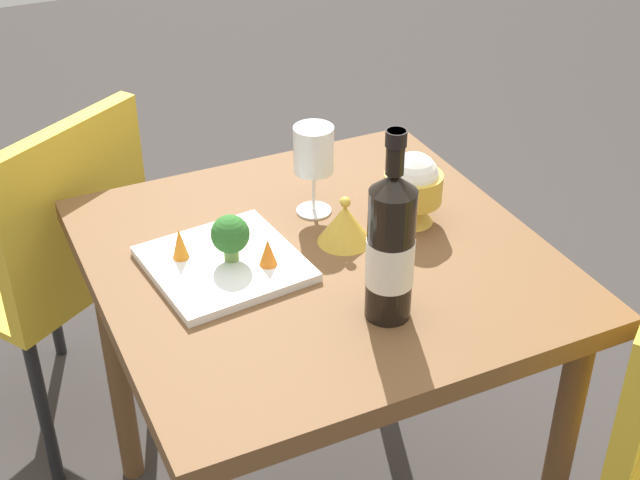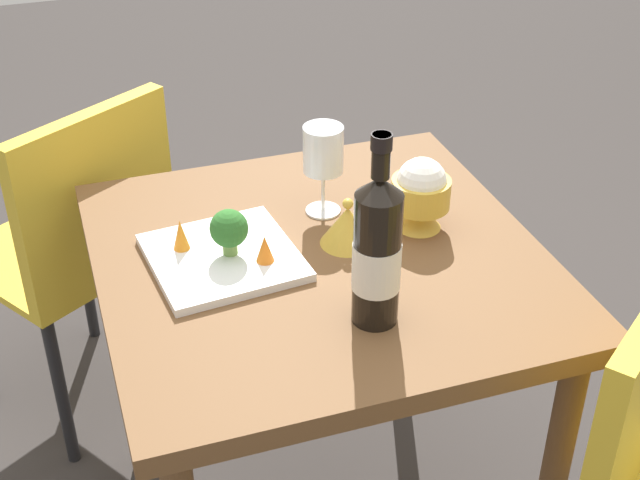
{
  "view_description": "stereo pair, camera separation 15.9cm",
  "coord_description": "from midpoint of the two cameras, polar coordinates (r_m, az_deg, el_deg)",
  "views": [
    {
      "loc": [
        -0.57,
        -1.21,
        1.62
      ],
      "look_at": [
        0.0,
        0.0,
        0.76
      ],
      "focal_mm": 50.34,
      "sensor_mm": 36.0,
      "label": 1
    },
    {
      "loc": [
        -0.42,
        -1.27,
        1.62
      ],
      "look_at": [
        0.0,
        0.0,
        0.76
      ],
      "focal_mm": 50.34,
      "sensor_mm": 36.0,
      "label": 2
    }
  ],
  "objects": [
    {
      "name": "rice_bowl",
      "position": [
        1.66,
        3.23,
        3.32
      ],
      "size": [
        0.11,
        0.11,
        0.14
      ],
      "color": "gold",
      "rests_on": "dining_table"
    },
    {
      "name": "wine_glass",
      "position": [
        1.67,
        -3.15,
        5.54
      ],
      "size": [
        0.08,
        0.08,
        0.18
      ],
      "color": "white",
      "rests_on": "dining_table"
    },
    {
      "name": "carrot_garnish_right",
      "position": [
        1.54,
        -6.28,
        -0.87
      ],
      "size": [
        0.03,
        0.03,
        0.05
      ],
      "color": "orange",
      "rests_on": "serving_plate"
    },
    {
      "name": "serving_plate",
      "position": [
        1.58,
        -8.97,
        -1.6
      ],
      "size": [
        0.27,
        0.27,
        0.02
      ],
      "rotation": [
        0.0,
        0.0,
        0.1
      ],
      "color": "white",
      "rests_on": "dining_table"
    },
    {
      "name": "rice_bowl_lid",
      "position": [
        1.62,
        -1.22,
        0.97
      ],
      "size": [
        0.1,
        0.1,
        0.09
      ],
      "color": "gold",
      "rests_on": "dining_table"
    },
    {
      "name": "dining_table",
      "position": [
        1.66,
        -2.74,
        -3.83
      ],
      "size": [
        0.79,
        0.79,
        0.73
      ],
      "color": "brown",
      "rests_on": "ground_plane"
    },
    {
      "name": "carrot_garnish_left",
      "position": [
        1.58,
        -11.76,
        -0.32
      ],
      "size": [
        0.03,
        0.03,
        0.06
      ],
      "color": "orange",
      "rests_on": "serving_plate"
    },
    {
      "name": "wine_bottle",
      "position": [
        1.38,
        1.25,
        -0.56
      ],
      "size": [
        0.08,
        0.08,
        0.33
      ],
      "color": "black",
      "rests_on": "dining_table"
    },
    {
      "name": "chair_by_wall",
      "position": [
        2.08,
        -18.53,
        -0.77
      ],
      "size": [
        0.55,
        0.55,
        0.85
      ],
      "rotation": [
        0.0,
        0.0,
        0.57
      ],
      "color": "gold",
      "rests_on": "ground_plane"
    },
    {
      "name": "broccoli_floret",
      "position": [
        1.55,
        -8.66,
        0.21
      ],
      "size": [
        0.07,
        0.07,
        0.09
      ],
      "color": "#729E4C",
      "rests_on": "serving_plate"
    }
  ]
}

